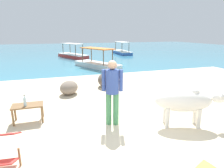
{
  "coord_description": "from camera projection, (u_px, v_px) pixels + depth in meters",
  "views": [
    {
      "loc": [
        -1.68,
        -3.24,
        2.29
      ],
      "look_at": [
        0.41,
        3.0,
        0.55
      ],
      "focal_mm": 31.41,
      "sensor_mm": 36.0,
      "label": 1
    }
  ],
  "objects": [
    {
      "name": "shore_rock_small",
      "position": [
        112.0,
        74.0,
        9.31
      ],
      "size": [
        1.04,
        1.16,
        0.65
      ],
      "primitive_type": "ellipsoid",
      "rotation": [
        0.0,
        0.0,
        1.96
      ],
      "color": "brown",
      "rests_on": "sand_beach"
    },
    {
      "name": "boat_white",
      "position": [
        97.0,
        63.0,
        13.0
      ],
      "size": [
        2.62,
        3.81,
        1.29
      ],
      "rotation": [
        0.0,
        0.0,
        5.16
      ],
      "color": "white",
      "rests_on": "water_surface"
    },
    {
      "name": "sand_beach",
      "position": [
        139.0,
        145.0,
        4.07
      ],
      "size": [
        18.0,
        14.0,
        0.04
      ],
      "primitive_type": "cube",
      "color": "beige",
      "rests_on": "ground"
    },
    {
      "name": "shore_rock_large",
      "position": [
        107.0,
        80.0,
        8.32
      ],
      "size": [
        1.01,
        1.21,
        0.6
      ],
      "primitive_type": "ellipsoid",
      "rotation": [
        0.0,
        0.0,
        1.29
      ],
      "color": "brown",
      "rests_on": "sand_beach"
    },
    {
      "name": "person_standing",
      "position": [
        112.0,
        88.0,
        4.72
      ],
      "size": [
        0.48,
        0.32,
        1.62
      ],
      "rotation": [
        0.0,
        0.0,
        1.16
      ],
      "color": "#428956",
      "rests_on": "sand_beach"
    },
    {
      "name": "shore_rock_flat",
      "position": [
        69.0,
        88.0,
        7.31
      ],
      "size": [
        0.94,
        1.03,
        0.51
      ],
      "primitive_type": "ellipsoid",
      "rotation": [
        0.0,
        0.0,
        1.1
      ],
      "color": "gray",
      "rests_on": "sand_beach"
    },
    {
      "name": "low_bench_table",
      "position": [
        28.0,
        108.0,
        5.02
      ],
      "size": [
        0.76,
        0.45,
        0.46
      ],
      "rotation": [
        0.0,
        0.0,
        -0.01
      ],
      "color": "brown",
      "rests_on": "sand_beach"
    },
    {
      "name": "boat_blue",
      "position": [
        122.0,
        51.0,
        21.27
      ],
      "size": [
        1.28,
        3.71,
        1.29
      ],
      "rotation": [
        0.0,
        0.0,
        4.68
      ],
      "color": "#3866B7",
      "rests_on": "water_surface"
    },
    {
      "name": "bottle",
      "position": [
        25.0,
        102.0,
        4.88
      ],
      "size": [
        0.07,
        0.07,
        0.3
      ],
      "color": "#A3C6D1",
      "rests_on": "low_bench_table"
    },
    {
      "name": "deck_chair_near",
      "position": [
        0.0,
        149.0,
        3.22
      ],
      "size": [
        0.61,
        0.82,
        0.68
      ],
      "rotation": [
        0.0,
        0.0,
        4.61
      ],
      "color": "brown",
      "rests_on": "sand_beach"
    },
    {
      "name": "cow",
      "position": [
        185.0,
        101.0,
        4.74
      ],
      "size": [
        1.71,
        0.97,
        0.97
      ],
      "rotation": [
        0.0,
        0.0,
        5.91
      ],
      "color": "silver",
      "rests_on": "sand_beach"
    },
    {
      "name": "water_surface",
      "position": [
        60.0,
        51.0,
        24.24
      ],
      "size": [
        60.0,
        36.0,
        0.03
      ],
      "primitive_type": "cube",
      "color": "teal",
      "rests_on": "ground"
    },
    {
      "name": "boat_red",
      "position": [
        73.0,
        55.0,
        18.22
      ],
      "size": [
        2.58,
        3.82,
        1.29
      ],
      "rotation": [
        0.0,
        0.0,
        2.0
      ],
      "color": "#C63833",
      "rests_on": "water_surface"
    }
  ]
}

